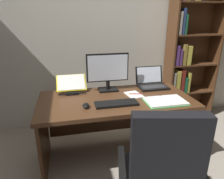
# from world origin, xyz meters

# --- Properties ---
(wall_back) EXTENTS (5.26, 0.12, 2.73)m
(wall_back) POSITION_xyz_m (0.00, 1.90, 1.37)
(wall_back) COLOR beige
(wall_back) RESTS_ON ground
(desk) EXTENTS (1.60, 0.78, 0.73)m
(desk) POSITION_xyz_m (-0.18, 0.99, 0.53)
(desk) COLOR #4C2D19
(desk) RESTS_ON ground
(bookshelf) EXTENTS (0.75, 0.29, 2.16)m
(bookshelf) POSITION_xyz_m (1.09, 1.69, 1.02)
(bookshelf) COLOR #4C2D19
(bookshelf) RESTS_ON ground
(monitor) EXTENTS (0.48, 0.16, 0.43)m
(monitor) POSITION_xyz_m (-0.21, 1.18, 0.95)
(monitor) COLOR black
(monitor) RESTS_ON desk
(laptop) EXTENTS (0.34, 0.29, 0.23)m
(laptop) POSITION_xyz_m (0.34, 1.18, 0.78)
(laptop) COLOR black
(laptop) RESTS_ON desk
(keyboard) EXTENTS (0.42, 0.15, 0.02)m
(keyboard) POSITION_xyz_m (-0.21, 0.75, 0.75)
(keyboard) COLOR black
(keyboard) RESTS_ON desk
(computer_mouse) EXTENTS (0.06, 0.10, 0.04)m
(computer_mouse) POSITION_xyz_m (-0.51, 0.75, 0.75)
(computer_mouse) COLOR black
(computer_mouse) RESTS_ON desk
(reading_stand_with_book) EXTENTS (0.33, 0.27, 0.17)m
(reading_stand_with_book) POSITION_xyz_m (-0.62, 1.24, 0.82)
(reading_stand_with_book) COLOR black
(reading_stand_with_book) RESTS_ON desk
(open_binder) EXTENTS (0.41, 0.27, 0.02)m
(open_binder) POSITION_xyz_m (0.29, 0.70, 0.74)
(open_binder) COLOR green
(open_binder) RESTS_ON desk
(notepad) EXTENTS (0.18, 0.23, 0.01)m
(notepad) POSITION_xyz_m (0.04, 0.96, 0.74)
(notepad) COLOR white
(notepad) RESTS_ON desk
(pen) EXTENTS (0.14, 0.04, 0.01)m
(pen) POSITION_xyz_m (0.06, 0.96, 0.75)
(pen) COLOR maroon
(pen) RESTS_ON notepad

